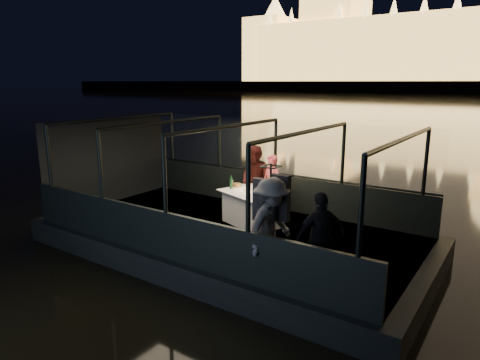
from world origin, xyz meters
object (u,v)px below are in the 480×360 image
Objects in this scene: chair_port_left at (249,193)px; person_man_maroon at (256,182)px; chair_port_right at (266,197)px; coat_stand at (270,221)px; wine_bottle at (231,182)px; passenger_dark at (321,230)px; person_woman_coral at (271,184)px; passenger_stripe at (271,228)px; dining_table_central at (253,208)px.

person_man_maroon reaches higher than chair_port_left.
coat_stand is (1.68, -2.67, 0.45)m from chair_port_right.
passenger_dark is at bearing -29.41° from wine_bottle.
passenger_dark is (2.51, -2.68, 0.10)m from person_woman_coral.
coat_stand is 0.26m from passenger_stripe.
chair_port_left reaches higher than chair_port_right.
chair_port_left is at bearing 172.54° from chair_port_right.
dining_table_central is 0.97× the size of person_woman_coral.
dining_table_central is at bearing -50.22° from chair_port_left.
passenger_stripe is at bearing -44.81° from person_man_maroon.
person_woman_coral is (-1.65, 2.86, -0.15)m from coat_stand.
wine_bottle reaches higher than chair_port_right.
passenger_stripe is 1.14× the size of passenger_dark.
person_man_maroon is at bearing 126.37° from coat_stand.
chair_port_left is 3.62m from coat_stand.
dining_table_central is at bearing -87.09° from passenger_dark.
person_woman_coral is at bearing 8.91° from chair_port_left.
dining_table_central is 1.13m from chair_port_left.
passenger_stripe reaches higher than passenger_dark.
person_woman_coral is at bearing 31.20° from passenger_stripe.
coat_stand is at bearing -54.13° from chair_port_right.
passenger_stripe is 3.13m from wine_bottle.
chair_port_left is at bearing -160.12° from person_woman_coral.
dining_table_central is 1.15m from person_man_maroon.
person_man_maroon reaches higher than dining_table_central.
dining_table_central is 0.87× the size of person_man_maroon.
chair_port_left is 0.61× the size of passenger_dark.
chair_port_right is at bearing 98.00° from dining_table_central.
person_woman_coral is at bearing -98.76° from passenger_dark.
chair_port_right is 3.19m from coat_stand.
coat_stand is at bearing -44.63° from person_man_maroon.
coat_stand is at bearing -40.99° from wine_bottle.
passenger_stripe is (0.14, -0.21, -0.05)m from coat_stand.
chair_port_right is at bearing 33.33° from passenger_stripe.
dining_table_central is at bearing -52.13° from person_man_maroon.
chair_port_right is 2.61× the size of wine_bottle.
person_man_maroon is at bearing 26.33° from chair_port_left.
wine_bottle is (-2.32, 2.10, 0.06)m from passenger_stripe.
coat_stand reaches higher than wine_bottle.
person_man_maroon is 3.80m from passenger_stripe.
passenger_stripe is at bearing -23.89° from passenger_dark.
person_woman_coral is at bearing 83.14° from chair_port_right.
passenger_dark is at bearing -40.73° from chair_port_right.
person_woman_coral is at bearing 119.96° from coat_stand.
passenger_dark reaches higher than person_man_maroon.
passenger_dark reaches higher than wine_bottle.
passenger_dark reaches higher than chair_port_left.
coat_stand is 1.11× the size of passenger_stripe.
chair_port_right is (0.58, -0.11, 0.00)m from chair_port_left.
chair_port_right is at bearing -15.10° from person_man_maroon.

